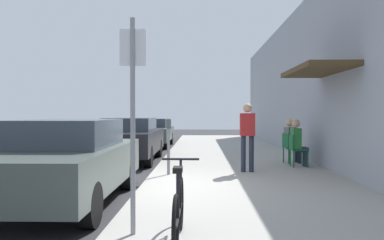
{
  "coord_description": "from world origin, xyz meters",
  "views": [
    {
      "loc": [
        1.21,
        -7.81,
        1.58
      ],
      "look_at": [
        0.87,
        7.88,
        1.31
      ],
      "focal_mm": 36.54,
      "sensor_mm": 36.0,
      "label": 1
    }
  ],
  "objects_px": {
    "parked_car_0": "(67,161)",
    "cafe_chair_1": "(290,146)",
    "street_sign": "(133,108)",
    "pedestrian_standing": "(247,132)",
    "parked_car_1": "(130,139)",
    "parked_car_2": "(152,132)",
    "cafe_chair_0": "(296,148)",
    "bicycle_0": "(179,211)",
    "parking_meter": "(169,142)",
    "seated_patron_0": "(298,141)",
    "seated_patron_1": "(292,139)"
  },
  "relations": [
    {
      "from": "bicycle_0",
      "to": "cafe_chair_1",
      "type": "height_order",
      "value": "bicycle_0"
    },
    {
      "from": "cafe_chair_0",
      "to": "pedestrian_standing",
      "type": "relative_size",
      "value": 0.51
    },
    {
      "from": "parked_car_2",
      "to": "bicycle_0",
      "type": "height_order",
      "value": "parked_car_2"
    },
    {
      "from": "parked_car_2",
      "to": "seated_patron_1",
      "type": "xyz_separation_m",
      "value": [
        4.98,
        -6.93,
        0.11
      ]
    },
    {
      "from": "parked_car_0",
      "to": "cafe_chair_1",
      "type": "relative_size",
      "value": 5.06
    },
    {
      "from": "pedestrian_standing",
      "to": "parked_car_2",
      "type": "bearing_deg",
      "value": 111.77
    },
    {
      "from": "cafe_chair_0",
      "to": "pedestrian_standing",
      "type": "height_order",
      "value": "pedestrian_standing"
    },
    {
      "from": "parked_car_2",
      "to": "pedestrian_standing",
      "type": "height_order",
      "value": "pedestrian_standing"
    },
    {
      "from": "parked_car_0",
      "to": "parked_car_1",
      "type": "height_order",
      "value": "parked_car_0"
    },
    {
      "from": "seated_patron_0",
      "to": "seated_patron_1",
      "type": "distance_m",
      "value": 0.77
    },
    {
      "from": "street_sign",
      "to": "pedestrian_standing",
      "type": "xyz_separation_m",
      "value": [
        1.98,
        5.03,
        -0.52
      ]
    },
    {
      "from": "parked_car_1",
      "to": "seated_patron_0",
      "type": "height_order",
      "value": "parked_car_1"
    },
    {
      "from": "seated_patron_0",
      "to": "seated_patron_1",
      "type": "bearing_deg",
      "value": 89.97
    },
    {
      "from": "bicycle_0",
      "to": "cafe_chair_1",
      "type": "xyz_separation_m",
      "value": [
        2.85,
        7.1,
        0.14
      ]
    },
    {
      "from": "cafe_chair_0",
      "to": "seated_patron_1",
      "type": "distance_m",
      "value": 0.79
    },
    {
      "from": "street_sign",
      "to": "seated_patron_0",
      "type": "height_order",
      "value": "street_sign"
    },
    {
      "from": "seated_patron_0",
      "to": "pedestrian_standing",
      "type": "height_order",
      "value": "pedestrian_standing"
    },
    {
      "from": "seated_patron_1",
      "to": "pedestrian_standing",
      "type": "xyz_separation_m",
      "value": [
        -1.5,
        -1.77,
        0.3
      ]
    },
    {
      "from": "parked_car_1",
      "to": "parked_car_2",
      "type": "relative_size",
      "value": 1.0
    },
    {
      "from": "seated_patron_0",
      "to": "cafe_chair_1",
      "type": "height_order",
      "value": "seated_patron_0"
    },
    {
      "from": "parked_car_2",
      "to": "seated_patron_1",
      "type": "relative_size",
      "value": 3.41
    },
    {
      "from": "parking_meter",
      "to": "bicycle_0",
      "type": "relative_size",
      "value": 0.77
    },
    {
      "from": "parked_car_0",
      "to": "seated_patron_1",
      "type": "xyz_separation_m",
      "value": [
        4.98,
        4.77,
        0.06
      ]
    },
    {
      "from": "parked_car_2",
      "to": "seated_patron_0",
      "type": "relative_size",
      "value": 3.41
    },
    {
      "from": "parked_car_1",
      "to": "parking_meter",
      "type": "xyz_separation_m",
      "value": [
        1.55,
        -3.4,
        0.14
      ]
    },
    {
      "from": "parked_car_2",
      "to": "parking_meter",
      "type": "relative_size",
      "value": 3.33
    },
    {
      "from": "cafe_chair_0",
      "to": "parking_meter",
      "type": "bearing_deg",
      "value": -157.01
    },
    {
      "from": "parking_meter",
      "to": "seated_patron_0",
      "type": "bearing_deg",
      "value": 22.65
    },
    {
      "from": "cafe_chair_0",
      "to": "pedestrian_standing",
      "type": "bearing_deg",
      "value": -145.25
    },
    {
      "from": "parked_car_1",
      "to": "seated_patron_1",
      "type": "bearing_deg",
      "value": -13.59
    },
    {
      "from": "street_sign",
      "to": "bicycle_0",
      "type": "bearing_deg",
      "value": -29.2
    },
    {
      "from": "seated_patron_1",
      "to": "bicycle_0",
      "type": "bearing_deg",
      "value": -112.25
    },
    {
      "from": "parking_meter",
      "to": "cafe_chair_1",
      "type": "height_order",
      "value": "parking_meter"
    },
    {
      "from": "seated_patron_0",
      "to": "parking_meter",
      "type": "bearing_deg",
      "value": -157.35
    },
    {
      "from": "parked_car_2",
      "to": "seated_patron_0",
      "type": "xyz_separation_m",
      "value": [
        4.98,
        -7.7,
        0.11
      ]
    },
    {
      "from": "parked_car_2",
      "to": "bicycle_0",
      "type": "relative_size",
      "value": 2.57
    },
    {
      "from": "bicycle_0",
      "to": "seated_patron_0",
      "type": "xyz_separation_m",
      "value": [
        2.91,
        6.35,
        0.34
      ]
    },
    {
      "from": "parked_car_1",
      "to": "pedestrian_standing",
      "type": "bearing_deg",
      "value": -40.54
    },
    {
      "from": "seated_patron_0",
      "to": "cafe_chair_1",
      "type": "distance_m",
      "value": 0.78
    },
    {
      "from": "cafe_chair_1",
      "to": "seated_patron_1",
      "type": "distance_m",
      "value": 0.2
    },
    {
      "from": "parked_car_2",
      "to": "cafe_chair_1",
      "type": "xyz_separation_m",
      "value": [
        4.92,
        -6.95,
        -0.08
      ]
    },
    {
      "from": "cafe_chair_1",
      "to": "seated_patron_1",
      "type": "height_order",
      "value": "seated_patron_1"
    },
    {
      "from": "pedestrian_standing",
      "to": "parked_car_1",
      "type": "bearing_deg",
      "value": 139.46
    },
    {
      "from": "parked_car_0",
      "to": "cafe_chair_1",
      "type": "bearing_deg",
      "value": 44.05
    },
    {
      "from": "parked_car_1",
      "to": "parked_car_2",
      "type": "xyz_separation_m",
      "value": [
        0.0,
        5.73,
        -0.05
      ]
    },
    {
      "from": "cafe_chair_0",
      "to": "parked_car_1",
      "type": "bearing_deg",
      "value": 158.14
    },
    {
      "from": "cafe_chair_1",
      "to": "pedestrian_standing",
      "type": "xyz_separation_m",
      "value": [
        -1.44,
        -1.76,
        0.5
      ]
    },
    {
      "from": "parked_car_1",
      "to": "cafe_chair_0",
      "type": "bearing_deg",
      "value": -21.86
    },
    {
      "from": "parked_car_0",
      "to": "pedestrian_standing",
      "type": "relative_size",
      "value": 2.59
    },
    {
      "from": "cafe_chair_1",
      "to": "seated_patron_0",
      "type": "bearing_deg",
      "value": -85.56
    }
  ]
}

